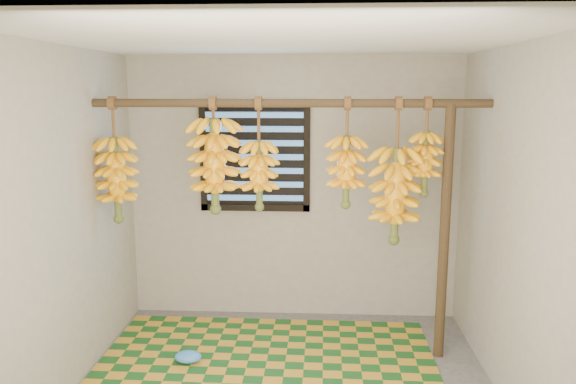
# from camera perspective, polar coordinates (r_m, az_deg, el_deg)

# --- Properties ---
(ceiling) EXTENTS (3.00, 3.00, 0.01)m
(ceiling) POSITION_cam_1_polar(r_m,az_deg,el_deg) (3.57, -0.48, 15.25)
(ceiling) COLOR silver
(ceiling) RESTS_ON wall_back
(wall_back) EXTENTS (3.00, 0.01, 2.40)m
(wall_back) POSITION_cam_1_polar(r_m,az_deg,el_deg) (5.14, 0.56, 0.28)
(wall_back) COLOR gray
(wall_back) RESTS_ON floor
(wall_left) EXTENTS (0.01, 3.00, 2.40)m
(wall_left) POSITION_cam_1_polar(r_m,az_deg,el_deg) (4.04, -22.30, -3.30)
(wall_left) COLOR gray
(wall_left) RESTS_ON floor
(wall_right) EXTENTS (0.01, 3.00, 2.40)m
(wall_right) POSITION_cam_1_polar(r_m,az_deg,el_deg) (3.88, 22.38, -3.87)
(wall_right) COLOR gray
(wall_right) RESTS_ON floor
(window) EXTENTS (1.00, 0.04, 1.00)m
(window) POSITION_cam_1_polar(r_m,az_deg,el_deg) (5.09, -3.39, 3.59)
(window) COLOR black
(window) RESTS_ON wall_back
(hanging_pole) EXTENTS (3.00, 0.06, 0.06)m
(hanging_pole) POSITION_cam_1_polar(r_m,az_deg,el_deg) (4.25, 0.11, 9.02)
(hanging_pole) COLOR #43331E
(hanging_pole) RESTS_ON wall_left
(support_post) EXTENTS (0.08, 0.08, 2.00)m
(support_post) POSITION_cam_1_polar(r_m,az_deg,el_deg) (4.50, 15.60, -4.19)
(support_post) COLOR #43331E
(support_post) RESTS_ON floor
(woven_mat) EXTENTS (2.65, 2.13, 0.01)m
(woven_mat) POSITION_cam_1_polar(r_m,az_deg,el_deg) (4.38, -2.50, -18.25)
(woven_mat) COLOR #164D1B
(woven_mat) RESTS_ON floor
(plastic_bag) EXTENTS (0.22, 0.16, 0.09)m
(plastic_bag) POSITION_cam_1_polar(r_m,az_deg,el_deg) (4.61, -10.12, -16.16)
(plastic_bag) COLOR #3A81DA
(plastic_bag) RESTS_ON woven_mat
(banana_bunch_a) EXTENTS (0.31, 0.31, 0.98)m
(banana_bunch_a) POSITION_cam_1_polar(r_m,az_deg,el_deg) (4.58, -17.02, 1.23)
(banana_bunch_a) COLOR brown
(banana_bunch_a) RESTS_ON hanging_pole
(banana_bunch_b) EXTENTS (0.37, 0.37, 0.89)m
(banana_bunch_b) POSITION_cam_1_polar(r_m,az_deg,el_deg) (4.36, -7.48, 2.66)
(banana_bunch_b) COLOR brown
(banana_bunch_b) RESTS_ON hanging_pole
(banana_bunch_c) EXTENTS (0.28, 0.28, 0.87)m
(banana_bunch_c) POSITION_cam_1_polar(r_m,az_deg,el_deg) (4.32, -2.95, 1.72)
(banana_bunch_c) COLOR brown
(banana_bunch_c) RESTS_ON hanging_pole
(banana_bunch_d) EXTENTS (0.29, 0.29, 0.84)m
(banana_bunch_d) POSITION_cam_1_polar(r_m,az_deg,el_deg) (4.30, 5.93, 2.10)
(banana_bunch_d) COLOR brown
(banana_bunch_d) RESTS_ON hanging_pole
(banana_bunch_e) EXTENTS (0.38, 0.38, 1.12)m
(banana_bunch_e) POSITION_cam_1_polar(r_m,az_deg,el_deg) (4.36, 10.85, -0.35)
(banana_bunch_e) COLOR brown
(banana_bunch_e) RESTS_ON hanging_pole
(banana_bunch_f) EXTENTS (0.24, 0.24, 0.75)m
(banana_bunch_f) POSITION_cam_1_polar(r_m,az_deg,el_deg) (4.36, 13.75, 2.84)
(banana_bunch_f) COLOR brown
(banana_bunch_f) RESTS_ON hanging_pole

